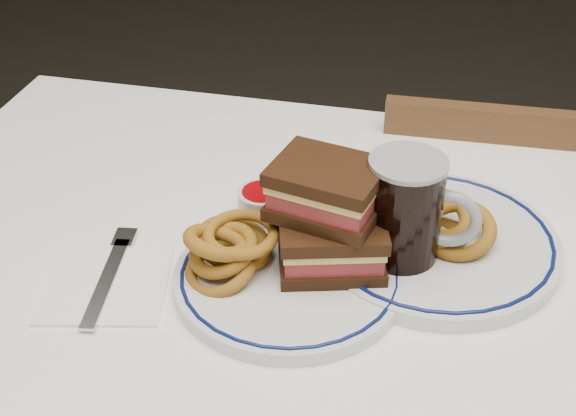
% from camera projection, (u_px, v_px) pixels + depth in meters
% --- Properties ---
extents(dining_table, '(1.27, 0.87, 0.75)m').
position_uv_depth(dining_table, '(376.00, 368.00, 0.93)').
color(dining_table, white).
rests_on(dining_table, floor).
extents(chair_far, '(0.38, 0.38, 0.80)m').
position_uv_depth(chair_far, '(482.00, 269.00, 1.41)').
color(chair_far, '#442715').
rests_on(chair_far, floor).
extents(main_plate, '(0.25, 0.25, 0.02)m').
position_uv_depth(main_plate, '(289.00, 278.00, 0.88)').
color(main_plate, silver).
rests_on(main_plate, dining_table).
extents(reuben_sandwich, '(0.14, 0.13, 0.12)m').
position_uv_depth(reuben_sandwich, '(329.00, 217.00, 0.86)').
color(reuben_sandwich, black).
rests_on(reuben_sandwich, main_plate).
extents(onion_rings_main, '(0.11, 0.12, 0.08)m').
position_uv_depth(onion_rings_main, '(228.00, 247.00, 0.87)').
color(onion_rings_main, brown).
rests_on(onion_rings_main, main_plate).
extents(ketchup_ramekin, '(0.06, 0.06, 0.03)m').
position_uv_depth(ketchup_ramekin, '(262.00, 202.00, 0.96)').
color(ketchup_ramekin, silver).
rests_on(ketchup_ramekin, main_plate).
extents(beer_mug, '(0.13, 0.08, 0.14)m').
position_uv_depth(beer_mug, '(406.00, 215.00, 0.87)').
color(beer_mug, black).
rests_on(beer_mug, dining_table).
extents(far_plate, '(0.28, 0.28, 0.02)m').
position_uv_depth(far_plate, '(436.00, 242.00, 0.93)').
color(far_plate, silver).
rests_on(far_plate, dining_table).
extents(onion_rings_far, '(0.12, 0.09, 0.07)m').
position_uv_depth(onion_rings_far, '(443.00, 226.00, 0.91)').
color(onion_rings_far, brown).
rests_on(onion_rings_far, far_plate).
extents(napkin_fork, '(0.16, 0.18, 0.01)m').
position_uv_depth(napkin_fork, '(107.00, 282.00, 0.88)').
color(napkin_fork, white).
rests_on(napkin_fork, dining_table).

